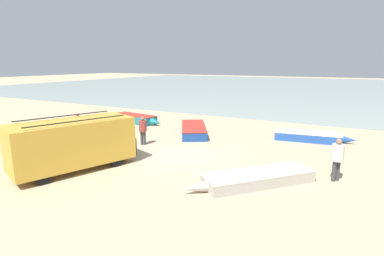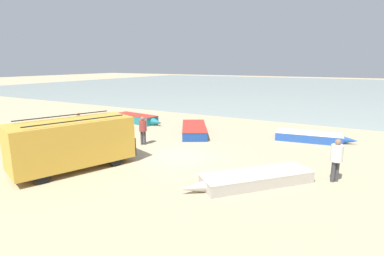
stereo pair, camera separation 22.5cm
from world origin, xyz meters
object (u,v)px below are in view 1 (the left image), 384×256
at_px(parked_van, 73,143).
at_px(fishing_rowboat_1, 255,179).
at_px(fishing_rowboat_0, 193,129).
at_px(fisherman_2, 78,123).
at_px(fishing_rowboat_3, 136,119).
at_px(fisherman_0, 143,128).
at_px(fisherman_1, 337,156).
at_px(fishing_rowboat_2, 310,136).

distance_m(parked_van, fishing_rowboat_1, 8.16).
distance_m(parked_van, fishing_rowboat_0, 9.03).
xyz_separation_m(fishing_rowboat_1, fisherman_2, (-12.59, 2.28, 0.71)).
distance_m(parked_van, fishing_rowboat_3, 10.91).
relative_size(fisherman_0, fisherman_1, 0.95).
relative_size(fishing_rowboat_1, fishing_rowboat_2, 0.98).
bearing_deg(fisherman_0, parked_van, -26.77).
height_order(parked_van, fishing_rowboat_1, parked_van).
bearing_deg(fisherman_1, fishing_rowboat_3, -155.86).
height_order(fishing_rowboat_1, fishing_rowboat_2, fishing_rowboat_2).
height_order(fishing_rowboat_0, fishing_rowboat_2, fishing_rowboat_0).
distance_m(fisherman_1, fisherman_2, 15.40).
bearing_deg(fishing_rowboat_1, fishing_rowboat_2, -144.88).
relative_size(fishing_rowboat_0, fishing_rowboat_2, 1.06).
height_order(fishing_rowboat_2, fisherman_0, fisherman_0).
bearing_deg(fishing_rowboat_0, fisherman_2, 95.48).
relative_size(fishing_rowboat_2, fisherman_0, 2.84).
xyz_separation_m(fishing_rowboat_0, fisherman_2, (-6.23, -4.42, 0.66)).
xyz_separation_m(fishing_rowboat_0, fishing_rowboat_2, (7.36, 1.72, -0.03)).
bearing_deg(fishing_rowboat_0, fisherman_1, -147.34).
xyz_separation_m(fishing_rowboat_2, fisherman_1, (1.81, -6.48, 0.81)).
bearing_deg(fisherman_0, fishing_rowboat_3, -162.69).
relative_size(fishing_rowboat_2, fisherman_1, 2.68).
bearing_deg(fisherman_1, fisherman_0, -138.64).
bearing_deg(fishing_rowboat_3, parked_van, -58.49).
distance_m(fishing_rowboat_1, fisherman_1, 3.52).
bearing_deg(fisherman_2, fisherman_1, -3.41).
bearing_deg(parked_van, fishing_rowboat_2, -19.95).
xyz_separation_m(parked_van, fishing_rowboat_3, (-4.38, 9.95, -0.92)).
bearing_deg(fishing_rowboat_2, fishing_rowboat_0, -173.91).
xyz_separation_m(fishing_rowboat_1, fishing_rowboat_3, (-12.19, 7.80, 0.08)).
xyz_separation_m(fishing_rowboat_0, fishing_rowboat_1, (6.36, -6.71, -0.05)).
bearing_deg(fishing_rowboat_1, fishing_rowboat_0, -94.65).
xyz_separation_m(fishing_rowboat_0, fisherman_0, (-1.26, -4.01, 0.72)).
xyz_separation_m(fisherman_1, fisherman_2, (-15.40, 0.34, -0.12)).
distance_m(parked_van, fishing_rowboat_2, 13.80).
xyz_separation_m(fishing_rowboat_1, fisherman_0, (-7.62, 2.69, 0.77)).
bearing_deg(fishing_rowboat_1, parked_van, -32.73).
height_order(fisherman_0, fisherman_1, fisherman_1).
distance_m(fishing_rowboat_3, fisherman_0, 6.89).
bearing_deg(fishing_rowboat_2, fishing_rowboat_1, -103.83).
bearing_deg(fishing_rowboat_1, fishing_rowboat_3, -80.75).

